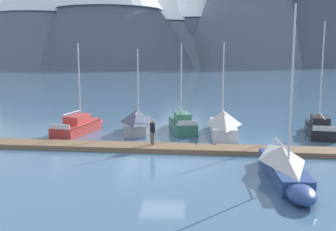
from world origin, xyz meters
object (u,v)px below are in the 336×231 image
Objects in this scene: sailboat_second_berth at (80,125)px; sailboat_far_berth at (223,123)px; person_on_dock at (152,130)px; sailboat_end_of_dock at (319,127)px; sailboat_mid_dock_starboard at (181,123)px; sailboat_outer_slip at (284,165)px; sailboat_mid_dock_port at (138,121)px.

sailboat_second_berth is 11.42m from sailboat_far_berth.
sailboat_second_berth is 4.21× the size of person_on_dock.
sailboat_second_berth is 19.04m from sailboat_end_of_dock.
sailboat_mid_dock_starboard is (8.16, 1.21, 0.04)m from sailboat_second_berth.
sailboat_outer_slip is 5.07× the size of person_on_dock.
sailboat_end_of_dock is (5.46, 11.71, -0.16)m from sailboat_outer_slip.
sailboat_outer_slip is (5.42, -12.76, 0.14)m from sailboat_mid_dock_starboard.
sailboat_far_berth is 7.01m from person_on_dock.
person_on_dock is at bearing -136.26° from sailboat_far_berth.
sailboat_end_of_dock is at bearing 5.24° from sailboat_far_berth.
sailboat_outer_slip reaches higher than sailboat_second_berth.
sailboat_end_of_dock is at bearing -5.53° from sailboat_mid_dock_starboard.
sailboat_mid_dock_starboard is 6.87m from person_on_dock.
sailboat_far_berth reaches higher than sailboat_mid_dock_port.
sailboat_outer_slip is 0.98× the size of sailboat_end_of_dock.
sailboat_far_berth is 4.29× the size of person_on_dock.
sailboat_far_berth is (3.24, -1.75, 0.34)m from sailboat_mid_dock_starboard.
sailboat_end_of_dock is 13.87m from person_on_dock.
sailboat_end_of_dock reaches higher than person_on_dock.
sailboat_mid_dock_port is at bearing 106.29° from person_on_dock.
sailboat_mid_dock_port is 6.78m from sailboat_far_berth.
person_on_dock is at bearing -40.36° from sailboat_second_berth.
sailboat_outer_slip reaches higher than sailboat_far_berth.
sailboat_outer_slip is 9.52m from person_on_dock.
sailboat_end_of_dock is (7.64, 0.70, -0.36)m from sailboat_far_berth.
sailboat_mid_dock_starboard is at bearing 151.59° from sailboat_far_berth.
sailboat_mid_dock_port is 3.61m from sailboat_mid_dock_starboard.
sailboat_far_berth reaches higher than person_on_dock.
sailboat_mid_dock_port is at bearing 126.87° from sailboat_outer_slip.
sailboat_second_berth is 17.83m from sailboat_outer_slip.
person_on_dock is at bearing 139.56° from sailboat_outer_slip.
sailboat_mid_dock_port reaches higher than person_on_dock.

